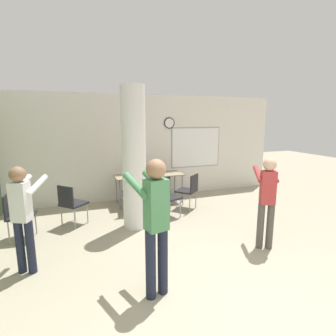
# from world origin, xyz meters

# --- Properties ---
(ground_plane) EXTENTS (24.00, 24.00, 0.00)m
(ground_plane) POSITION_xyz_m (0.00, 0.00, 0.00)
(ground_plane) COLOR #ADA389
(wall_back) EXTENTS (8.00, 0.15, 2.80)m
(wall_back) POSITION_xyz_m (0.03, 5.06, 1.40)
(wall_back) COLOR silver
(wall_back) RESTS_ON ground_plane
(support_pillar) EXTENTS (0.47, 0.47, 2.80)m
(support_pillar) POSITION_xyz_m (-0.68, 3.11, 1.40)
(support_pillar) COLOR white
(support_pillar) RESTS_ON ground_plane
(folding_table) EXTENTS (1.76, 0.66, 0.75)m
(folding_table) POSITION_xyz_m (0.01, 4.51, 0.70)
(folding_table) COLOR tan
(folding_table) RESTS_ON ground_plane
(bottle_on_table) EXTENTS (0.08, 0.08, 0.29)m
(bottle_on_table) POSITION_xyz_m (0.28, 4.51, 0.86)
(bottle_on_table) COLOR black
(bottle_on_table) RESTS_ON folding_table
(waste_bin) EXTENTS (0.25, 0.25, 0.38)m
(waste_bin) POSITION_xyz_m (0.16, 3.94, 0.19)
(waste_bin) COLOR #38383D
(waste_bin) RESTS_ON ground_plane
(chair_by_left_wall) EXTENTS (0.47, 0.47, 0.87)m
(chair_by_left_wall) POSITION_xyz_m (-2.82, 3.26, 0.51)
(chair_by_left_wall) COLOR #232328
(chair_by_left_wall) RESTS_ON ground_plane
(chair_table_front) EXTENTS (0.56, 0.56, 0.87)m
(chair_table_front) POSITION_xyz_m (0.12, 3.44, 0.51)
(chair_table_front) COLOR #232328
(chair_table_front) RESTS_ON ground_plane
(chair_table_left) EXTENTS (0.50, 0.50, 0.87)m
(chair_table_left) POSITION_xyz_m (-0.58, 3.91, 0.51)
(chair_table_left) COLOR #232328
(chair_table_left) RESTS_ON ground_plane
(chair_table_right) EXTENTS (0.62, 0.62, 0.87)m
(chair_table_right) POSITION_xyz_m (0.77, 3.69, 0.51)
(chair_table_right) COLOR #232328
(chair_table_right) RESTS_ON ground_plane
(chair_near_pillar) EXTENTS (0.62, 0.62, 0.87)m
(chair_near_pillar) POSITION_xyz_m (-1.90, 3.59, 0.51)
(chair_near_pillar) COLOR #232328
(chair_near_pillar) RESTS_ON ground_plane
(person_playing_front) EXTENTS (0.49, 0.68, 1.73)m
(person_playing_front) POSITION_xyz_m (-0.91, 0.97, 1.02)
(person_playing_front) COLOR #1E2338
(person_playing_front) RESTS_ON ground_plane
(person_playing_side) EXTENTS (0.52, 0.65, 1.56)m
(person_playing_side) POSITION_xyz_m (1.19, 1.50, 0.92)
(person_playing_side) COLOR #514C47
(person_playing_side) RESTS_ON ground_plane
(person_watching_back) EXTENTS (0.51, 0.62, 1.55)m
(person_watching_back) POSITION_xyz_m (-2.50, 2.07, 0.91)
(person_watching_back) COLOR #1E2338
(person_watching_back) RESTS_ON ground_plane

